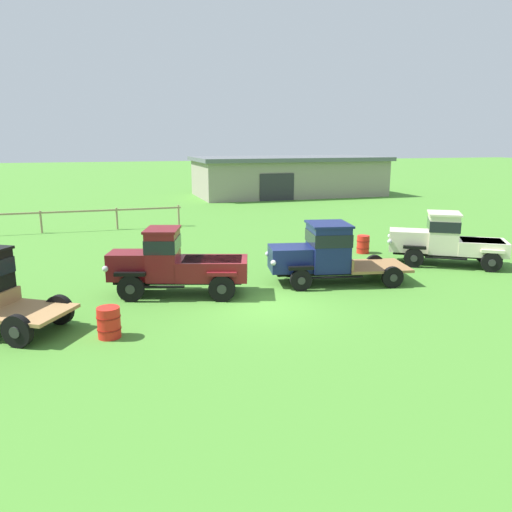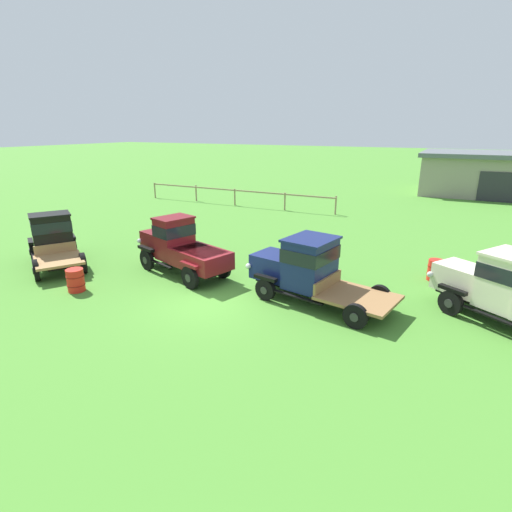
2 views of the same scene
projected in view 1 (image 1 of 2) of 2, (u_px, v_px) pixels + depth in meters
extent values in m
plane|color=#47842D|center=(265.00, 304.00, 16.29)|extent=(240.00, 240.00, 0.00)
cube|color=gray|center=(288.00, 178.00, 48.66)|extent=(17.61, 8.17, 3.35)
cube|color=#565B60|center=(289.00, 159.00, 48.24)|extent=(18.21, 8.97, 0.36)
cube|color=#2D2D33|center=(277.00, 187.00, 44.17)|extent=(3.20, 0.08, 2.40)
cylinder|color=#997F60|center=(179.00, 215.00, 31.23)|extent=(0.12, 0.12, 1.30)
cylinder|color=#997F60|center=(117.00, 219.00, 29.95)|extent=(0.12, 0.12, 1.30)
cylinder|color=#997F60|center=(41.00, 222.00, 28.73)|extent=(0.12, 0.12, 1.30)
cube|color=#997F60|center=(41.00, 213.00, 28.60)|extent=(16.03, 0.08, 0.10)
cylinder|color=black|center=(17.00, 331.00, 12.79)|extent=(0.84, 0.63, 0.87)
cylinder|color=#2D2D2D|center=(14.00, 333.00, 12.69)|extent=(0.27, 0.19, 0.31)
cylinder|color=black|center=(60.00, 310.00, 14.42)|extent=(0.84, 0.63, 0.87)
cylinder|color=#2D2D2D|center=(62.00, 308.00, 14.53)|extent=(0.27, 0.19, 0.31)
cube|color=black|center=(8.00, 303.00, 14.82)|extent=(1.37, 0.93, 0.05)
cube|color=#9E7547|center=(30.00, 312.00, 13.64)|extent=(2.63, 2.56, 0.10)
cylinder|color=black|center=(131.00, 289.00, 16.43)|extent=(0.90, 0.42, 0.89)
cylinder|color=#2D2D2D|center=(130.00, 290.00, 16.34)|extent=(0.31, 0.12, 0.31)
cylinder|color=black|center=(141.00, 276.00, 17.99)|extent=(0.90, 0.42, 0.89)
cylinder|color=#2D2D2D|center=(142.00, 275.00, 18.09)|extent=(0.31, 0.12, 0.31)
cylinder|color=black|center=(222.00, 289.00, 16.44)|extent=(0.90, 0.42, 0.89)
cylinder|color=#2D2D2D|center=(222.00, 289.00, 16.35)|extent=(0.31, 0.12, 0.31)
cylinder|color=black|center=(225.00, 276.00, 18.01)|extent=(0.90, 0.42, 0.89)
cylinder|color=#2D2D2D|center=(225.00, 275.00, 18.10)|extent=(0.31, 0.12, 0.31)
cube|color=black|center=(179.00, 280.00, 17.20)|extent=(4.41, 2.11, 0.12)
cube|color=maroon|center=(129.00, 265.00, 17.08)|extent=(1.62, 1.47, 0.92)
cube|color=silver|center=(111.00, 266.00, 17.08)|extent=(0.32, 0.86, 0.69)
sphere|color=silver|center=(105.00, 269.00, 16.48)|extent=(0.20, 0.20, 0.20)
sphere|color=silver|center=(115.00, 260.00, 17.66)|extent=(0.20, 0.20, 0.20)
cube|color=black|center=(130.00, 274.00, 16.32)|extent=(1.04, 0.49, 0.12)
cube|color=black|center=(141.00, 263.00, 17.88)|extent=(1.04, 0.49, 0.12)
cube|color=maroon|center=(163.00, 255.00, 17.00)|extent=(1.37, 1.64, 1.65)
cube|color=black|center=(163.00, 244.00, 16.92)|extent=(1.42, 1.68, 0.46)
cube|color=maroon|center=(162.00, 230.00, 16.80)|extent=(1.48, 1.73, 0.08)
cube|color=black|center=(163.00, 287.00, 16.44)|extent=(1.38, 0.54, 0.05)
cube|color=black|center=(171.00, 274.00, 17.97)|extent=(1.38, 0.54, 0.05)
cube|color=maroon|center=(213.00, 268.00, 17.12)|extent=(2.69, 2.10, 0.68)
cube|color=black|center=(213.00, 260.00, 17.05)|extent=(2.27, 1.78, 0.06)
cube|color=maroon|center=(222.00, 274.00, 16.33)|extent=(1.00, 0.48, 0.12)
cube|color=maroon|center=(224.00, 262.00, 17.90)|extent=(1.00, 0.48, 0.12)
cylinder|color=black|center=(301.00, 280.00, 17.66)|extent=(0.80, 0.32, 0.78)
cylinder|color=#2D2D2D|center=(302.00, 281.00, 17.56)|extent=(0.27, 0.08, 0.27)
cylinder|color=black|center=(291.00, 267.00, 19.50)|extent=(0.80, 0.32, 0.78)
cylinder|color=#2D2D2D|center=(291.00, 266.00, 19.60)|extent=(0.27, 0.08, 0.27)
cylinder|color=black|center=(393.00, 277.00, 18.03)|extent=(0.80, 0.32, 0.78)
cylinder|color=#2D2D2D|center=(394.00, 278.00, 17.93)|extent=(0.27, 0.08, 0.27)
cylinder|color=black|center=(374.00, 265.00, 19.88)|extent=(0.80, 0.32, 0.78)
cylinder|color=#2D2D2D|center=(374.00, 264.00, 19.98)|extent=(0.27, 0.08, 0.27)
cube|color=black|center=(338.00, 270.00, 18.74)|extent=(4.87, 1.91, 0.12)
cube|color=#141E51|center=(290.00, 258.00, 18.42)|extent=(1.73, 1.59, 0.88)
cube|color=silver|center=(271.00, 260.00, 18.35)|extent=(0.25, 1.04, 0.66)
sphere|color=silver|center=(273.00, 263.00, 17.64)|extent=(0.20, 0.20, 0.20)
sphere|color=silver|center=(268.00, 254.00, 19.03)|extent=(0.20, 0.20, 0.20)
cube|color=black|center=(301.00, 268.00, 17.56)|extent=(0.92, 0.36, 0.12)
cube|color=black|center=(291.00, 256.00, 19.40)|extent=(0.92, 0.36, 0.12)
cube|color=#141E51|center=(328.00, 247.00, 18.49)|extent=(1.62, 1.90, 1.65)
cube|color=black|center=(328.00, 237.00, 18.41)|extent=(1.68, 1.94, 0.46)
cube|color=#141E51|center=(329.00, 224.00, 18.30)|extent=(1.77, 1.99, 0.08)
cube|color=black|center=(337.00, 277.00, 17.81)|extent=(1.86, 0.48, 0.05)
cube|color=black|center=(324.00, 265.00, 19.62)|extent=(1.86, 0.48, 0.05)
cube|color=olive|center=(374.00, 266.00, 18.87)|extent=(2.65, 2.34, 0.10)
cube|color=olive|center=(346.00, 261.00, 18.70)|extent=(0.41, 1.79, 0.44)
cylinder|color=black|center=(414.00, 258.00, 20.94)|extent=(0.79, 0.59, 0.81)
cylinder|color=#2D2D2D|center=(414.00, 259.00, 20.83)|extent=(0.26, 0.18, 0.28)
cylinder|color=black|center=(412.00, 250.00, 22.55)|extent=(0.79, 0.59, 0.81)
cylinder|color=#2D2D2D|center=(412.00, 249.00, 22.66)|extent=(0.26, 0.18, 0.28)
cylinder|color=black|center=(492.00, 262.00, 20.18)|extent=(0.79, 0.59, 0.81)
cylinder|color=#2D2D2D|center=(492.00, 263.00, 20.08)|extent=(0.26, 0.18, 0.28)
cylinder|color=black|center=(484.00, 253.00, 21.80)|extent=(0.79, 0.59, 0.81)
cylinder|color=#2D2D2D|center=(484.00, 253.00, 21.90)|extent=(0.26, 0.18, 0.28)
cube|color=black|center=(446.00, 254.00, 21.39)|extent=(4.20, 3.12, 0.12)
cube|color=beige|center=(408.00, 240.00, 21.67)|extent=(1.99, 1.87, 0.89)
cube|color=silver|center=(390.00, 240.00, 21.87)|extent=(0.55, 0.83, 0.67)
sphere|color=silver|center=(390.00, 242.00, 21.26)|extent=(0.20, 0.20, 0.20)
sphere|color=silver|center=(390.00, 236.00, 22.47)|extent=(0.20, 0.20, 0.20)
cube|color=black|center=(415.00, 247.00, 20.84)|extent=(0.89, 0.66, 0.12)
cube|color=black|center=(413.00, 240.00, 22.45)|extent=(0.89, 0.66, 0.12)
cube|color=beige|center=(443.00, 233.00, 21.24)|extent=(1.80, 1.90, 1.63)
cube|color=black|center=(443.00, 225.00, 21.16)|extent=(1.86, 1.96, 0.46)
cube|color=beige|center=(444.00, 213.00, 21.05)|extent=(1.94, 2.02, 0.08)
cube|color=black|center=(446.00, 258.00, 20.62)|extent=(1.47, 1.00, 0.05)
cube|color=black|center=(442.00, 250.00, 22.21)|extent=(1.47, 1.00, 0.05)
cube|color=beige|center=(481.00, 247.00, 20.97)|extent=(2.50, 2.38, 0.59)
cube|color=black|center=(482.00, 241.00, 20.91)|extent=(2.11, 2.01, 0.06)
cube|color=beige|center=(493.00, 251.00, 20.08)|extent=(0.86, 0.64, 0.12)
cube|color=beige|center=(485.00, 243.00, 21.70)|extent=(0.86, 0.64, 0.12)
cylinder|color=red|center=(109.00, 322.00, 13.44)|extent=(0.62, 0.62, 0.85)
cylinder|color=maroon|center=(108.00, 316.00, 13.40)|extent=(0.65, 0.65, 0.03)
cylinder|color=maroon|center=(109.00, 328.00, 13.48)|extent=(0.65, 0.65, 0.03)
cylinder|color=red|center=(363.00, 244.00, 23.61)|extent=(0.58, 0.58, 0.84)
cylinder|color=maroon|center=(363.00, 241.00, 23.58)|extent=(0.61, 0.61, 0.03)
cylinder|color=maroon|center=(363.00, 248.00, 23.65)|extent=(0.61, 0.61, 0.03)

